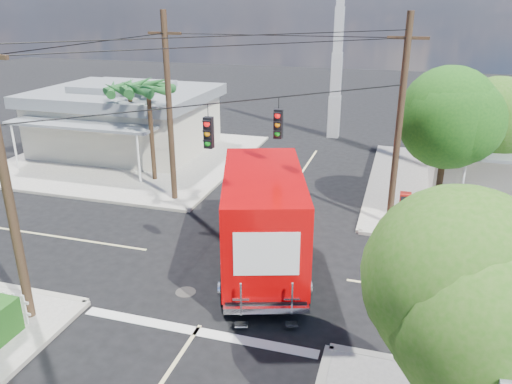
% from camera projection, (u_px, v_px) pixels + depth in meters
% --- Properties ---
extents(ground, '(120.00, 120.00, 0.00)m').
position_uv_depth(ground, '(241.00, 264.00, 18.91)').
color(ground, black).
rests_on(ground, ground).
extents(sidewalk_ne, '(14.12, 14.12, 0.14)m').
position_uv_depth(sidewalk_ne, '(507.00, 193.00, 25.69)').
color(sidewalk_ne, gray).
rests_on(sidewalk_ne, ground).
extents(sidewalk_nw, '(14.12, 14.12, 0.14)m').
position_uv_depth(sidewalk_nw, '(132.00, 158.00, 31.54)').
color(sidewalk_nw, gray).
rests_on(sidewalk_nw, ground).
extents(road_markings, '(32.00, 32.00, 0.01)m').
position_uv_depth(road_markings, '(228.00, 284.00, 17.60)').
color(road_markings, beige).
rests_on(road_markings, ground).
extents(building_nw, '(10.80, 10.20, 4.30)m').
position_uv_depth(building_nw, '(126.00, 118.00, 32.49)').
color(building_nw, beige).
rests_on(building_nw, sidewalk_nw).
extents(radio_tower, '(0.80, 0.80, 17.00)m').
position_uv_depth(radio_tower, '(337.00, 58.00, 34.64)').
color(radio_tower, silver).
rests_on(radio_tower, ground).
extents(tree_ne_front, '(4.21, 4.14, 6.66)m').
position_uv_depth(tree_ne_front, '(449.00, 115.00, 21.31)').
color(tree_ne_front, '#422D1C').
rests_on(tree_ne_front, sidewalk_ne).
extents(tree_ne_back, '(3.77, 3.66, 5.82)m').
position_uv_depth(tree_ne_back, '(505.00, 121.00, 22.79)').
color(tree_ne_back, '#422D1C').
rests_on(tree_ne_back, sidewalk_ne).
extents(tree_se, '(3.67, 3.54, 5.62)m').
position_uv_depth(tree_se, '(478.00, 311.00, 9.11)').
color(tree_se, '#422D1C').
rests_on(tree_se, sidewalk_se).
extents(palm_nw_front, '(3.01, 3.08, 5.59)m').
position_uv_depth(palm_nw_front, '(148.00, 90.00, 25.83)').
color(palm_nw_front, '#422D1C').
rests_on(palm_nw_front, sidewalk_nw).
extents(palm_nw_back, '(3.01, 3.08, 5.19)m').
position_uv_depth(palm_nw_back, '(129.00, 90.00, 27.84)').
color(palm_nw_back, '#422D1C').
rests_on(palm_nw_back, sidewalk_nw).
extents(utility_poles, '(12.00, 10.68, 9.00)m').
position_uv_depth(utility_poles, '(213.00, 131.00, 19.10)').
color(utility_poles, '#473321').
rests_on(utility_poles, ground).
extents(vending_boxes, '(1.90, 0.50, 1.10)m').
position_uv_depth(vending_boxes, '(421.00, 206.00, 22.46)').
color(vending_boxes, '#B51B13').
rests_on(vending_boxes, sidewalk_ne).
extents(delivery_truck, '(5.13, 9.15, 3.81)m').
position_uv_depth(delivery_truck, '(262.00, 214.00, 18.50)').
color(delivery_truck, black).
rests_on(delivery_truck, ground).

